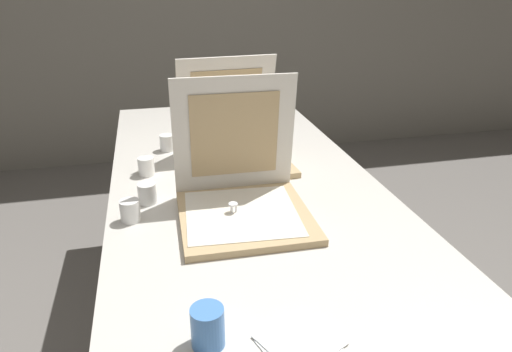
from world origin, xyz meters
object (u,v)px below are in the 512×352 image
Objects in this scene: cup_white_near_center at (147,193)px; cup_printed_front at (208,327)px; table at (242,187)px; napkin_pile at (301,345)px; cup_white_far at (167,143)px; pizza_box_front at (242,197)px; pizza_box_middle at (234,148)px; cup_white_mid at (146,166)px; cup_white_near_left at (130,211)px.

cup_printed_front reaches higher than cup_white_near_center.
cup_white_near_center is (-0.34, -0.15, 0.08)m from table.
cup_white_far is at bearing 99.44° from napkin_pile.
pizza_box_middle is (0.05, 0.43, -0.00)m from pizza_box_front.
cup_printed_front reaches higher than cup_white_mid.
table is 0.85m from cup_printed_front.
pizza_box_front reaches higher than pizza_box_middle.
pizza_box_front is at bearing 90.30° from napkin_pile.
cup_white_mid is 0.99m from napkin_pile.
pizza_box_front is 0.57m from napkin_pile.
table is at bearing -52.51° from cup_white_far.
cup_white_far reaches higher than table.
pizza_box_front is at bearing -5.99° from cup_white_near_left.
pizza_box_front reaches higher than cup_white_far.
table is 0.32m from pizza_box_front.
pizza_box_middle is at bearing 91.11° from table.
cup_printed_front is (-0.18, -0.52, -0.01)m from pizza_box_front.
cup_white_far is at bearing 90.86° from cup_printed_front.
cup_printed_front is at bearing -107.39° from pizza_box_middle.
cup_white_near_center is 0.68m from cup_printed_front.
cup_white_far is at bearing 127.49° from table.
cup_white_near_center is 0.23m from cup_white_mid.
table is 29.97× the size of cup_white_far.
cup_white_mid is (0.05, 0.34, 0.00)m from cup_white_near_left.
pizza_box_front is 0.98× the size of pizza_box_middle.
cup_white_far is (-0.20, 0.62, -0.03)m from pizza_box_front.
pizza_box_front is 0.47m from cup_white_mid.
cup_white_near_left is 0.69m from napkin_pile.
cup_white_mid is at bearing 127.94° from pizza_box_front.
napkin_pile is (0.34, -0.61, -0.03)m from cup_white_near_left.
cup_white_near_center is at bearing 99.09° from cup_printed_front.
cup_printed_front is at bearing -83.30° from cup_white_mid.
napkin_pile is at bearing -68.10° from cup_white_near_center.
cup_white_near_left reaches higher than table.
cup_white_far is (0.14, 0.59, 0.00)m from cup_white_near_left.
cup_white_near_center is 0.33× the size of napkin_pile.
pizza_box_middle is at bearing 40.15° from cup_white_near_center.
pizza_box_middle is 0.34m from cup_white_mid.
pizza_box_front is at bearing -100.82° from pizza_box_middle.
pizza_box_front is 6.06× the size of cup_white_far.
cup_printed_front reaches higher than napkin_pile.
cup_printed_front is at bearing -107.77° from pizza_box_front.
cup_white_near_left is 0.33× the size of napkin_pile.
cup_white_near_left is 1.00× the size of cup_white_far.
cup_white_near_left is at bearing -98.81° from cup_white_mid.
table is at bearing -13.89° from cup_white_mid.
cup_printed_front is (-0.23, -0.95, -0.01)m from pizza_box_middle.
table is at bearing 23.44° from cup_white_near_center.
pizza_box_middle is 0.31m from cup_white_far.
table is 9.76× the size of napkin_pile.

